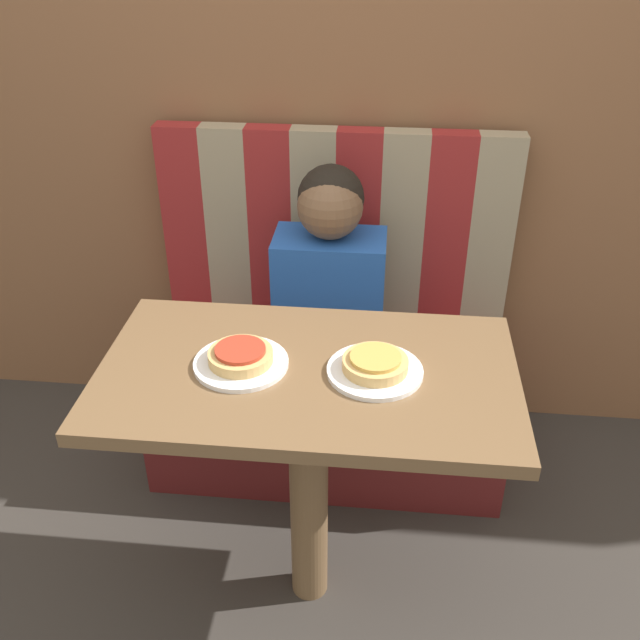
{
  "coord_description": "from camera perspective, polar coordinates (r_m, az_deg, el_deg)",
  "views": [
    {
      "loc": [
        0.16,
        -1.33,
        1.72
      ],
      "look_at": [
        0.0,
        0.29,
        0.72
      ],
      "focal_mm": 40.0,
      "sensor_mm": 36.0,
      "label": 1
    }
  ],
  "objects": [
    {
      "name": "ground_plane",
      "position": [
        2.18,
        -0.81,
        -20.49
      ],
      "size": [
        12.0,
        12.0,
        0.0
      ],
      "primitive_type": "plane",
      "color": "#38332D"
    },
    {
      "name": "wall_back",
      "position": [
        2.27,
        1.65,
        20.92
      ],
      "size": [
        7.0,
        0.05,
        2.6
      ],
      "color": "brown",
      "rests_on": "ground_plane"
    },
    {
      "name": "booth_seat",
      "position": [
        2.43,
        0.69,
        -6.47
      ],
      "size": [
        1.14,
        0.52,
        0.45
      ],
      "color": "#5B1919",
      "rests_on": "ground_plane"
    },
    {
      "name": "booth_backrest",
      "position": [
        2.34,
        1.28,
        7.52
      ],
      "size": [
        1.14,
        0.07,
        0.64
      ],
      "color": "maroon",
      "rests_on": "booth_seat"
    },
    {
      "name": "dining_table",
      "position": [
        1.72,
        -0.97,
        -7.3
      ],
      "size": [
        0.97,
        0.56,
        0.76
      ],
      "color": "brown",
      "rests_on": "ground_plane"
    },
    {
      "name": "person",
      "position": [
        2.15,
        0.79,
        4.64
      ],
      "size": [
        0.33,
        0.22,
        0.59
      ],
      "color": "#2356B2",
      "rests_on": "booth_seat"
    },
    {
      "name": "plate_left",
      "position": [
        1.67,
        -6.33,
        -3.43
      ],
      "size": [
        0.22,
        0.22,
        0.01
      ],
      "color": "white",
      "rests_on": "dining_table"
    },
    {
      "name": "plate_right",
      "position": [
        1.64,
        4.41,
        -4.06
      ],
      "size": [
        0.22,
        0.22,
        0.01
      ],
      "color": "white",
      "rests_on": "dining_table"
    },
    {
      "name": "pizza_left",
      "position": [
        1.65,
        -6.37,
        -2.79
      ],
      "size": [
        0.15,
        0.15,
        0.04
      ],
      "color": "tan",
      "rests_on": "plate_left"
    },
    {
      "name": "pizza_right",
      "position": [
        1.62,
        4.45,
        -3.42
      ],
      "size": [
        0.15,
        0.15,
        0.04
      ],
      "color": "tan",
      "rests_on": "plate_right"
    }
  ]
}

